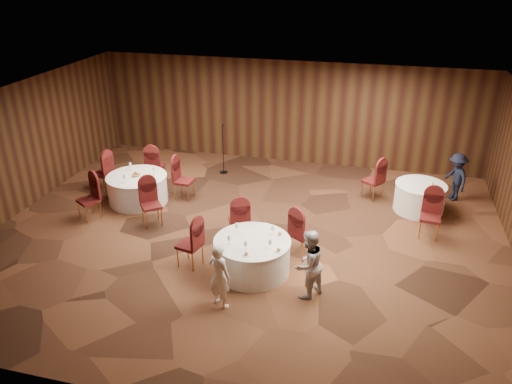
% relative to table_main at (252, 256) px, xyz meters
% --- Properties ---
extents(ground, '(12.00, 12.00, 0.00)m').
position_rel_table_main_xyz_m(ground, '(-0.51, 1.33, -0.38)').
color(ground, black).
rests_on(ground, ground).
extents(room_shell, '(12.00, 12.00, 12.00)m').
position_rel_table_main_xyz_m(room_shell, '(-0.51, 1.33, 1.59)').
color(room_shell, silver).
rests_on(room_shell, ground).
extents(table_main, '(1.60, 1.60, 0.74)m').
position_rel_table_main_xyz_m(table_main, '(0.00, 0.00, 0.00)').
color(table_main, silver).
rests_on(table_main, ground).
extents(table_left, '(1.59, 1.59, 0.74)m').
position_rel_table_main_xyz_m(table_left, '(-3.81, 2.43, 0.00)').
color(table_left, silver).
rests_on(table_left, ground).
extents(table_right, '(1.29, 1.29, 0.74)m').
position_rel_table_main_xyz_m(table_right, '(3.49, 3.74, 0.00)').
color(table_right, silver).
rests_on(table_right, ground).
extents(chairs_main, '(2.92, 1.90, 1.00)m').
position_rel_table_main_xyz_m(chairs_main, '(-0.35, 0.66, 0.12)').
color(chairs_main, '#3B0F0B').
rests_on(chairs_main, ground).
extents(chairs_left, '(2.99, 3.11, 1.00)m').
position_rel_table_main_xyz_m(chairs_left, '(-3.83, 2.44, 0.12)').
color(chairs_left, '#3B0F0B').
rests_on(chairs_left, ground).
extents(chairs_right, '(2.03, 2.44, 1.00)m').
position_rel_table_main_xyz_m(chairs_right, '(2.98, 3.31, 0.12)').
color(chairs_right, '#3B0F0B').
rests_on(chairs_right, ground).
extents(tabletop_main, '(1.13, 1.08, 0.22)m').
position_rel_table_main_xyz_m(tabletop_main, '(0.16, -0.11, 0.47)').
color(tabletop_main, silver).
rests_on(tabletop_main, table_main).
extents(tabletop_left, '(0.83, 0.84, 0.22)m').
position_rel_table_main_xyz_m(tabletop_left, '(-3.81, 2.44, 0.45)').
color(tabletop_left, silver).
rests_on(tabletop_left, table_left).
extents(tabletop_right, '(0.08, 0.08, 0.22)m').
position_rel_table_main_xyz_m(tabletop_right, '(3.72, 3.46, 0.52)').
color(tabletop_right, silver).
rests_on(tabletop_right, table_right).
extents(mic_stand, '(0.24, 0.24, 1.53)m').
position_rel_table_main_xyz_m(mic_stand, '(-2.18, 4.86, 0.06)').
color(mic_stand, black).
rests_on(mic_stand, ground).
extents(woman_a, '(0.57, 0.49, 1.33)m').
position_rel_table_main_xyz_m(woman_a, '(-0.30, -1.25, 0.29)').
color(woman_a, white).
rests_on(woman_a, ground).
extents(woman_b, '(0.84, 0.88, 1.42)m').
position_rel_table_main_xyz_m(woman_b, '(1.24, -0.54, 0.34)').
color(woman_b, '#B4B4B9').
rests_on(woman_b, ground).
extents(man_c, '(0.81, 0.98, 1.33)m').
position_rel_table_main_xyz_m(man_c, '(4.43, 4.64, 0.29)').
color(man_c, black).
rests_on(man_c, ground).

